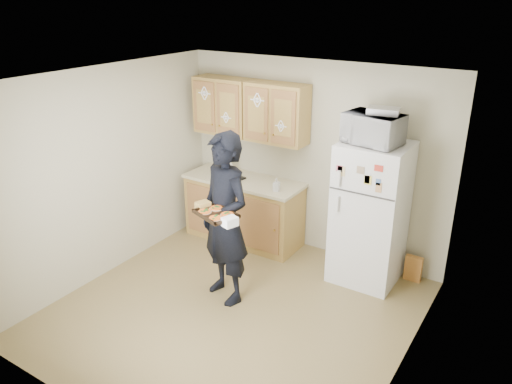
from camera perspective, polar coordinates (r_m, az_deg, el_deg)
floor at (r=5.62m, az=-2.55°, el=-13.39°), size 3.60×3.60×0.00m
ceiling at (r=4.64m, az=-3.08°, el=12.63°), size 3.60×3.60×0.00m
wall_back at (r=6.46m, az=6.44°, el=3.80°), size 3.60×0.04×2.50m
wall_front at (r=3.85m, az=-18.63°, el=-10.69°), size 3.60×0.04×2.50m
wall_left at (r=6.15m, az=-16.66°, el=2.05°), size 0.04×3.60×2.50m
wall_right at (r=4.32m, az=17.29°, el=-6.72°), size 0.04×3.60×2.50m
refrigerator at (r=5.95m, az=12.90°, el=-2.43°), size 0.75×0.70×1.70m
base_cabinet at (r=6.89m, az=-1.39°, el=-2.18°), size 1.60×0.60×0.86m
countertop at (r=6.72m, az=-1.42°, el=1.32°), size 1.64×0.64×0.04m
upper_cab_left at (r=6.77m, az=-3.71°, el=9.81°), size 0.80×0.33×0.75m
upper_cab_right at (r=6.34m, az=2.38°, el=8.98°), size 0.80×0.33×0.75m
cereal_box at (r=6.34m, az=17.53°, el=-8.33°), size 0.20×0.07×0.32m
person at (r=5.39m, az=-3.59°, el=-3.14°), size 0.82×0.67×1.93m
baking_tray at (r=5.05m, az=-4.60°, el=-2.57°), size 0.50×0.43×0.04m
pizza_front_left at (r=5.09m, az=-5.89°, el=-2.24°), size 0.14×0.14×0.02m
pizza_front_right at (r=4.93m, az=-4.64°, el=-2.99°), size 0.14×0.14×0.02m
pizza_back_left at (r=5.15m, az=-4.57°, el=-1.84°), size 0.14×0.14×0.02m
pizza_back_right at (r=5.00m, az=-3.30°, el=-2.57°), size 0.14×0.14×0.02m
microwave at (r=5.58m, az=13.22°, el=7.04°), size 0.66×0.50×0.33m
foil_pan at (r=5.53m, az=14.38°, el=8.97°), size 0.37×0.29×0.07m
dish_rack at (r=6.72m, az=-3.10°, el=2.17°), size 0.41×0.33×0.15m
bowl at (r=6.76m, az=-3.51°, el=2.02°), size 0.23×0.23×0.05m
soap_bottle at (r=6.29m, az=2.36°, el=0.84°), size 0.09×0.09×0.17m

